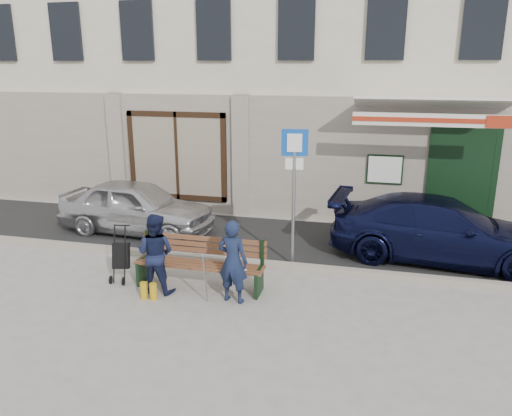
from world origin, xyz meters
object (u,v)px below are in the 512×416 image
(car_silver, at_px, (137,207))
(woman, at_px, (155,253))
(parking_sign, at_px, (294,176))
(bench, at_px, (197,264))
(man, at_px, (233,261))
(stroller, at_px, (121,257))
(car_navy, at_px, (441,230))

(car_silver, height_order, woman, woman)
(parking_sign, bearing_deg, bench, -144.26)
(bench, bearing_deg, woman, -152.85)
(woman, bearing_deg, parking_sign, -136.82)
(man, bearing_deg, bench, -16.95)
(bench, distance_m, man, 0.93)
(car_silver, distance_m, bench, 3.63)
(car_silver, xyz_separation_m, parking_sign, (4.02, -1.16, 1.22))
(woman, bearing_deg, stroller, -15.11)
(car_silver, distance_m, stroller, 2.85)
(bench, bearing_deg, car_silver, 133.70)
(car_silver, xyz_separation_m, stroller, (1.00, -2.67, -0.17))
(parking_sign, xyz_separation_m, woman, (-2.17, -1.80, -1.14))
(car_navy, height_order, woman, woman)
(man, bearing_deg, parking_sign, -101.90)
(car_navy, xyz_separation_m, woman, (-5.11, -2.82, 0.07))
(parking_sign, relative_size, bench, 1.16)
(parking_sign, xyz_separation_m, bench, (-1.52, -1.46, -1.41))
(bench, bearing_deg, stroller, -178.15)
(bench, distance_m, stroller, 1.51)
(car_silver, relative_size, man, 2.57)
(parking_sign, bearing_deg, car_silver, 155.71)
(car_silver, distance_m, car_navy, 6.96)
(stroller, bearing_deg, bench, -11.26)
(car_navy, bearing_deg, man, 133.73)
(car_silver, xyz_separation_m, man, (3.30, -3.01, 0.09))
(car_navy, relative_size, bench, 1.89)
(car_navy, bearing_deg, bench, 124.70)
(woman, bearing_deg, car_silver, -54.42)
(man, bearing_deg, car_navy, -132.45)
(woman, xyz_separation_m, stroller, (-0.85, 0.29, -0.26))
(car_silver, bearing_deg, car_navy, -86.73)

